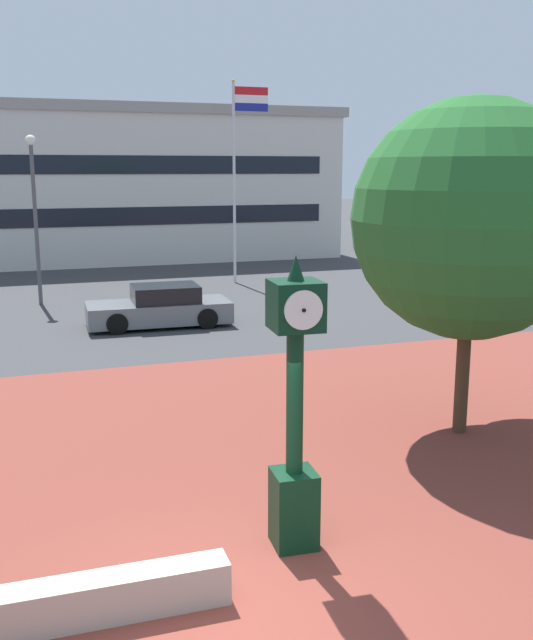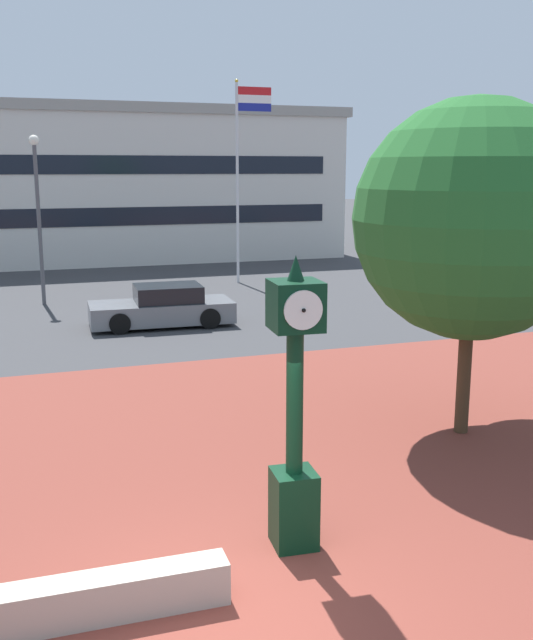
# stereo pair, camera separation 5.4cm
# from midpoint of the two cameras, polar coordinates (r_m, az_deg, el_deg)

# --- Properties ---
(ground_plane) EXTENTS (200.00, 200.00, 0.00)m
(ground_plane) POSITION_cam_midpoint_polar(r_m,az_deg,el_deg) (8.63, -2.83, -22.34)
(ground_plane) COLOR #38383A
(plaza_brick_paving) EXTENTS (44.00, 14.73, 0.01)m
(plaza_brick_paving) POSITION_cam_midpoint_polar(r_m,az_deg,el_deg) (11.49, -7.68, -13.19)
(plaza_brick_paving) COLOR brown
(plaza_brick_paving) RESTS_ON ground
(planter_wall) EXTENTS (3.21, 0.46, 0.50)m
(planter_wall) POSITION_cam_midpoint_polar(r_m,az_deg,el_deg) (8.65, -14.31, -20.66)
(planter_wall) COLOR #ADA393
(planter_wall) RESTS_ON ground
(street_clock) EXTENTS (0.65, 0.73, 3.82)m
(street_clock) POSITION_cam_midpoint_polar(r_m,az_deg,el_deg) (9.24, 2.06, -7.62)
(street_clock) COLOR black
(street_clock) RESTS_ON ground
(plaza_tree) EXTENTS (4.59, 4.27, 6.09)m
(plaza_tree) POSITION_cam_midpoint_polar(r_m,az_deg,el_deg) (13.67, 16.15, 7.25)
(plaza_tree) COLOR #42301E
(plaza_tree) RESTS_ON ground
(car_street_mid) EXTENTS (4.25, 1.99, 1.28)m
(car_street_mid) POSITION_cam_midpoint_polar(r_m,az_deg,el_deg) (26.44, 18.32, 1.94)
(car_street_mid) COLOR tan
(car_street_mid) RESTS_ON ground
(car_street_far) EXTENTS (4.48, 2.03, 1.28)m
(car_street_far) POSITION_cam_midpoint_polar(r_m,az_deg,el_deg) (22.87, -8.42, 0.95)
(car_street_far) COLOR slate
(car_street_far) RESTS_ON ground
(flagpole_primary) EXTENTS (1.57, 0.14, 8.42)m
(flagpole_primary) POSITION_cam_midpoint_polar(r_m,az_deg,el_deg) (31.08, -2.32, 12.09)
(flagpole_primary) COLOR silver
(flagpole_primary) RESTS_ON ground
(civic_building) EXTENTS (27.58, 13.07, 8.01)m
(civic_building) POSITION_cam_midpoint_polar(r_m,az_deg,el_deg) (42.98, -14.80, 10.37)
(civic_building) COLOR beige
(civic_building) RESTS_ON ground
(street_lamp_post) EXTENTS (0.36, 0.36, 5.98)m
(street_lamp_post) POSITION_cam_midpoint_polar(r_m,az_deg,el_deg) (27.13, -17.85, 8.89)
(street_lamp_post) COLOR #4C4C51
(street_lamp_post) RESTS_ON ground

